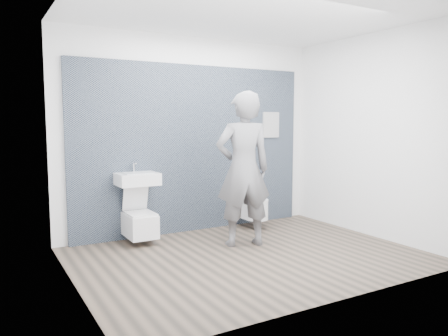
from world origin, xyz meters
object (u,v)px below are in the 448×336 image
washbasin (137,179)px  toilet_rounded (253,208)px  visitor (243,169)px  toilet_square (140,223)px

washbasin → toilet_rounded: 1.85m
toilet_rounded → visitor: (-0.63, -0.72, 0.69)m
washbasin → toilet_square: size_ratio=0.77×
toilet_square → toilet_rounded: 1.77m
toilet_rounded → visitor: 1.18m
washbasin → toilet_rounded: bearing=-2.8°
toilet_square → visitor: visitor is taller
toilet_square → visitor: 1.54m
visitor → toilet_square: bearing=-19.4°
toilet_square → toilet_rounded: toilet_square is taller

